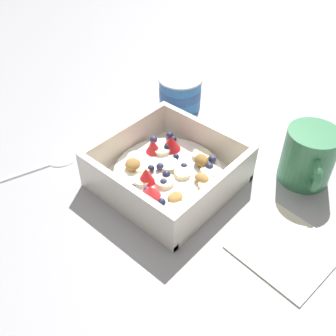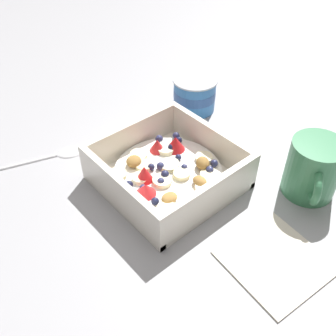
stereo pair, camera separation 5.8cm
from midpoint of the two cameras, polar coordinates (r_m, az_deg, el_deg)
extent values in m
plane|color=#9E9EA3|center=(0.62, -1.59, -2.14)|extent=(2.40, 2.40, 0.00)
cube|color=white|center=(0.62, -2.70, -1.84)|extent=(0.19, 0.19, 0.01)
cube|color=white|center=(0.56, -9.36, -4.63)|extent=(0.19, 0.01, 0.07)
cube|color=white|center=(0.65, 2.83, 4.08)|extent=(0.19, 0.01, 0.07)
cube|color=white|center=(0.65, -8.61, 3.65)|extent=(0.01, 0.17, 0.07)
cube|color=white|center=(0.56, 4.07, -4.14)|extent=(0.01, 0.17, 0.07)
cylinder|color=white|center=(0.61, -2.73, -1.03)|extent=(0.17, 0.17, 0.01)
cylinder|color=#F7EFC6|center=(0.63, 2.25, 1.81)|extent=(0.04, 0.04, 0.01)
cylinder|color=#F4EAB7|center=(0.54, -2.04, -6.36)|extent=(0.04, 0.04, 0.01)
cylinder|color=beige|center=(0.59, -10.10, -1.74)|extent=(0.03, 0.03, 0.01)
cylinder|color=#F4EAB7|center=(0.58, -3.37, -2.05)|extent=(0.04, 0.04, 0.01)
cylinder|color=#F4EAB7|center=(0.59, -6.65, -1.95)|extent=(0.04, 0.04, 0.01)
cylinder|color=beige|center=(0.60, 3.36, -0.64)|extent=(0.04, 0.04, 0.01)
cylinder|color=#F4EAB7|center=(0.61, -2.59, 0.36)|extent=(0.04, 0.04, 0.01)
cylinder|color=beige|center=(0.58, 3.00, -2.54)|extent=(0.04, 0.04, 0.01)
cylinder|color=#F4EAB7|center=(0.63, -7.36, 1.38)|extent=(0.03, 0.03, 0.01)
cylinder|color=beige|center=(0.61, -6.38, -0.09)|extent=(0.04, 0.04, 0.01)
cylinder|color=beige|center=(0.59, -0.92, -1.04)|extent=(0.04, 0.04, 0.01)
cylinder|color=#F7EFC6|center=(0.64, -3.53, 2.72)|extent=(0.04, 0.04, 0.01)
cone|color=red|center=(0.64, -2.14, 3.60)|extent=(0.04, 0.04, 0.02)
cone|color=red|center=(0.56, -5.60, -3.52)|extent=(0.04, 0.04, 0.02)
cone|color=red|center=(0.64, -4.78, 3.09)|extent=(0.03, 0.03, 0.02)
cone|color=red|center=(0.58, -6.10, -1.20)|extent=(0.04, 0.04, 0.03)
sphere|color=navy|center=(0.60, 3.34, 0.11)|extent=(0.01, 0.01, 0.01)
sphere|color=#23284C|center=(0.62, -1.48, 1.57)|extent=(0.01, 0.01, 0.01)
sphere|color=navy|center=(0.66, -4.67, 4.04)|extent=(0.01, 0.01, 0.01)
sphere|color=#191E3D|center=(0.66, -1.78, 4.10)|extent=(0.01, 0.01, 0.01)
sphere|color=#191E3D|center=(0.64, -2.68, 2.93)|extent=(0.01, 0.01, 0.01)
sphere|color=#23284C|center=(0.62, 3.85, 1.13)|extent=(0.01, 0.01, 0.01)
sphere|color=#191E3D|center=(0.55, -3.98, -5.15)|extent=(0.01, 0.01, 0.01)
sphere|color=navy|center=(0.60, -0.40, 0.18)|extent=(0.01, 0.01, 0.01)
sphere|color=navy|center=(0.58, -3.54, -2.19)|extent=(0.01, 0.01, 0.01)
sphere|color=#191E3D|center=(0.57, -8.16, -3.07)|extent=(0.01, 0.01, 0.01)
sphere|color=navy|center=(0.57, -5.77, -3.53)|extent=(0.01, 0.01, 0.01)
sphere|color=#23284C|center=(0.59, -3.00, -1.14)|extent=(0.01, 0.01, 0.01)
sphere|color=navy|center=(0.67, -2.25, 4.71)|extent=(0.01, 0.01, 0.01)
sphere|color=#23284C|center=(0.60, -5.27, -0.16)|extent=(0.01, 0.01, 0.01)
sphere|color=navy|center=(0.65, -1.78, 3.37)|extent=(0.01, 0.01, 0.01)
sphere|color=navy|center=(0.60, -3.93, 0.09)|extent=(0.01, 0.01, 0.01)
ellipsoid|color=#AD7F42|center=(0.58, 2.12, -1.63)|extent=(0.02, 0.02, 0.01)
ellipsoid|color=olive|center=(0.61, 2.21, 1.02)|extent=(0.03, 0.03, 0.02)
ellipsoid|color=olive|center=(0.61, -7.92, 0.41)|extent=(0.03, 0.03, 0.02)
ellipsoid|color=#AD7F42|center=(0.55, -1.96, -4.47)|extent=(0.02, 0.03, 0.01)
ellipsoid|color=silver|center=(0.69, -17.43, 1.22)|extent=(0.05, 0.06, 0.01)
cylinder|color=silver|center=(0.68, -24.21, -1.25)|extent=(0.05, 0.12, 0.01)
cylinder|color=#3370B7|center=(0.77, -0.40, 10.79)|extent=(0.08, 0.08, 0.06)
cylinder|color=#2D5193|center=(0.77, -0.41, 10.99)|extent=(0.08, 0.08, 0.02)
cylinder|color=#B7BCC6|center=(0.76, -0.42, 12.93)|extent=(0.09, 0.09, 0.00)
cylinder|color=#3D8456|center=(0.63, 17.38, 1.58)|extent=(0.08, 0.08, 0.09)
torus|color=#3D8456|center=(0.59, 18.01, -1.03)|extent=(0.04, 0.05, 0.05)
cube|color=silver|center=(0.55, 13.79, -11.72)|extent=(0.13, 0.13, 0.01)
camera|label=1|loc=(0.03, -92.78, -2.48)|focal=41.67mm
camera|label=2|loc=(0.03, 87.22, 2.48)|focal=41.67mm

